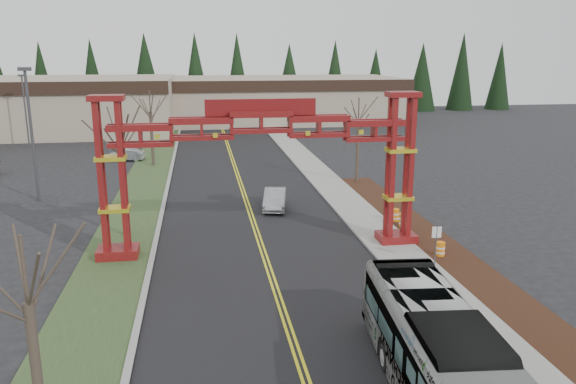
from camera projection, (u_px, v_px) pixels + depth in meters
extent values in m
cube|color=black|center=(251.00, 216.00, 38.90)|extent=(12.00, 110.00, 0.02)
cube|color=yellow|center=(249.00, 216.00, 38.87)|extent=(0.12, 100.00, 0.01)
cube|color=yellow|center=(253.00, 215.00, 38.91)|extent=(0.12, 100.00, 0.01)
cube|color=#999994|center=(337.00, 211.00, 39.81)|extent=(0.30, 110.00, 0.15)
cube|color=gray|center=(357.00, 210.00, 40.03)|extent=(2.60, 110.00, 0.14)
cube|color=black|center=(500.00, 295.00, 26.06)|extent=(2.60, 50.00, 0.12)
cube|color=#314723|center=(132.00, 221.00, 37.68)|extent=(4.00, 110.00, 0.08)
cube|color=#999994|center=(161.00, 219.00, 37.95)|extent=(0.30, 110.00, 0.15)
cube|color=#620C13|center=(118.00, 253.00, 30.91)|extent=(2.20, 1.60, 0.60)
cube|color=#620C13|center=(100.00, 178.00, 29.44)|extent=(0.28, 0.28, 8.00)
cube|color=#620C13|center=(122.00, 178.00, 29.61)|extent=(0.28, 0.28, 8.00)
cube|color=#620C13|center=(103.00, 175.00, 30.11)|extent=(0.28, 0.28, 8.00)
cube|color=#620C13|center=(124.00, 175.00, 30.28)|extent=(0.28, 0.28, 8.00)
cube|color=yellow|center=(115.00, 209.00, 30.30)|extent=(1.60, 1.10, 0.22)
cube|color=yellow|center=(111.00, 158.00, 29.62)|extent=(1.60, 1.10, 0.22)
cube|color=#620C13|center=(106.00, 98.00, 28.85)|extent=(1.80, 1.20, 0.30)
cube|color=#620C13|center=(396.00, 238.00, 33.33)|extent=(2.20, 1.60, 0.60)
cube|color=#620C13|center=(392.00, 169.00, 31.87)|extent=(0.28, 0.28, 8.00)
cube|color=#620C13|center=(411.00, 168.00, 32.03)|extent=(0.28, 0.28, 8.00)
cube|color=#620C13|center=(388.00, 166.00, 32.54)|extent=(0.28, 0.28, 8.00)
cube|color=#620C13|center=(407.00, 166.00, 32.70)|extent=(0.28, 0.28, 8.00)
cube|color=yellow|center=(398.00, 197.00, 32.72)|extent=(1.60, 1.10, 0.22)
cube|color=yellow|center=(400.00, 150.00, 32.04)|extent=(1.60, 1.10, 0.22)
cube|color=#620C13|center=(403.00, 94.00, 31.28)|extent=(1.80, 1.20, 0.30)
cube|color=#620C13|center=(261.00, 119.00, 30.37)|extent=(16.00, 0.90, 1.00)
cube|color=#620C13|center=(261.00, 136.00, 30.59)|extent=(16.00, 0.90, 0.60)
cube|color=maroon|center=(261.00, 107.00, 30.21)|extent=(6.00, 0.25, 0.90)
cube|color=tan|center=(6.00, 106.00, 78.48)|extent=(46.00, 22.00, 7.50)
cube|color=tan|center=(280.00, 99.00, 92.26)|extent=(38.00, 20.00, 7.00)
cube|color=black|center=(290.00, 86.00, 81.93)|extent=(38.00, 0.40, 1.60)
cone|color=black|center=(45.00, 79.00, 97.05)|extent=(5.60, 5.60, 13.00)
cylinder|color=#382D26|center=(48.00, 112.00, 98.43)|extent=(0.80, 0.80, 1.60)
cone|color=black|center=(96.00, 79.00, 98.33)|extent=(5.60, 5.60, 13.00)
cylinder|color=#382D26|center=(98.00, 111.00, 99.72)|extent=(0.80, 0.80, 1.60)
cone|color=black|center=(145.00, 78.00, 99.62)|extent=(5.60, 5.60, 13.00)
cylinder|color=#382D26|center=(147.00, 110.00, 101.01)|extent=(0.80, 0.80, 1.60)
cone|color=black|center=(194.00, 78.00, 100.91)|extent=(5.60, 5.60, 13.00)
cylinder|color=#382D26|center=(195.00, 110.00, 102.29)|extent=(0.80, 0.80, 1.60)
cone|color=black|center=(241.00, 78.00, 102.20)|extent=(5.60, 5.60, 13.00)
cylinder|color=#382D26|center=(242.00, 109.00, 103.58)|extent=(0.80, 0.80, 1.60)
cone|color=black|center=(287.00, 77.00, 103.49)|extent=(5.60, 5.60, 13.00)
cylinder|color=#382D26|center=(287.00, 108.00, 104.87)|extent=(0.80, 0.80, 1.60)
cone|color=black|center=(332.00, 77.00, 104.77)|extent=(5.60, 5.60, 13.00)
cylinder|color=#382D26|center=(331.00, 108.00, 106.16)|extent=(0.80, 0.80, 1.60)
cone|color=black|center=(376.00, 77.00, 106.06)|extent=(5.60, 5.60, 13.00)
cylinder|color=#382D26|center=(375.00, 107.00, 107.44)|extent=(0.80, 0.80, 1.60)
cone|color=black|center=(418.00, 76.00, 107.35)|extent=(5.60, 5.60, 13.00)
cylinder|color=#382D26|center=(417.00, 106.00, 108.73)|extent=(0.80, 0.80, 1.60)
cone|color=black|center=(460.00, 76.00, 108.64)|extent=(5.60, 5.60, 13.00)
cylinder|color=#382D26|center=(458.00, 106.00, 110.02)|extent=(0.80, 0.80, 1.60)
cone|color=black|center=(501.00, 76.00, 109.92)|extent=(5.60, 5.60, 13.00)
cylinder|color=#382D26|center=(498.00, 105.00, 111.31)|extent=(0.80, 0.80, 1.60)
imported|color=#B8BCC1|center=(442.00, 361.00, 17.59)|extent=(3.71, 11.77, 3.23)
imported|color=#A5A8AD|center=(275.00, 199.00, 40.56)|extent=(2.28, 4.54, 1.43)
imported|color=#A4A8AB|center=(126.00, 155.00, 58.39)|extent=(3.95, 1.72, 1.26)
cylinder|color=#382D26|center=(37.00, 378.00, 15.49)|extent=(0.29, 0.29, 4.57)
cylinder|color=#382D26|center=(24.00, 271.00, 14.72)|extent=(0.11, 0.11, 1.98)
cylinder|color=#382D26|center=(123.00, 190.00, 33.85)|extent=(0.32, 0.32, 5.87)
cylinder|color=#382D26|center=(119.00, 125.00, 32.89)|extent=(0.12, 0.12, 2.19)
cylinder|color=#382D26|center=(152.00, 139.00, 55.46)|extent=(0.31, 0.31, 5.38)
cylinder|color=#382D26|center=(150.00, 101.00, 54.57)|extent=(0.12, 0.12, 2.16)
cylinder|color=#382D26|center=(357.00, 152.00, 48.07)|extent=(0.29, 0.29, 5.42)
cylinder|color=#382D26|center=(359.00, 110.00, 47.19)|extent=(0.11, 0.11, 1.98)
cylinder|color=#3F3F44|center=(32.00, 137.00, 41.79)|extent=(0.22, 0.22, 9.73)
cube|color=#3F3F44|center=(24.00, 69.00, 40.58)|extent=(0.87, 0.43, 0.27)
cylinder|color=#3F3F44|center=(26.00, 113.00, 65.20)|extent=(0.19, 0.19, 8.33)
cube|color=#3F3F44|center=(21.00, 75.00, 64.16)|extent=(0.74, 0.37, 0.23)
cylinder|color=#3F3F44|center=(436.00, 247.00, 29.51)|extent=(0.06, 0.06, 2.19)
cube|color=white|center=(437.00, 232.00, 29.31)|extent=(0.50, 0.08, 0.60)
cylinder|color=orange|center=(440.00, 250.00, 30.90)|extent=(0.47, 0.47, 0.90)
cylinder|color=white|center=(441.00, 248.00, 30.87)|extent=(0.49, 0.49, 0.11)
cylinder|color=white|center=(440.00, 252.00, 30.94)|extent=(0.49, 0.49, 0.11)
cylinder|color=orange|center=(403.00, 221.00, 36.03)|extent=(0.53, 0.53, 1.01)
cylinder|color=white|center=(403.00, 219.00, 35.99)|extent=(0.55, 0.55, 0.12)
cylinder|color=white|center=(403.00, 223.00, 36.06)|extent=(0.55, 0.55, 0.12)
cylinder|color=orange|center=(395.00, 216.00, 37.24)|extent=(0.49, 0.49, 0.95)
cylinder|color=white|center=(395.00, 214.00, 37.20)|extent=(0.51, 0.51, 0.11)
cylinder|color=white|center=(395.00, 218.00, 37.27)|extent=(0.51, 0.51, 0.11)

